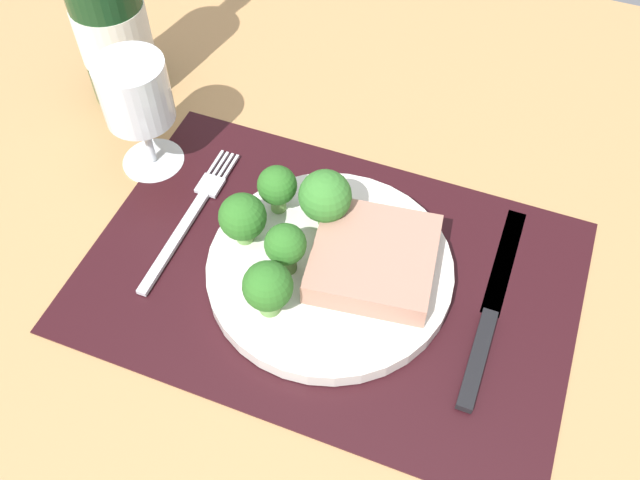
# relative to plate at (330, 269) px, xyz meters

# --- Properties ---
(ground_plane) EXTENTS (1.40, 1.10, 0.03)m
(ground_plane) POSITION_rel_plate_xyz_m (0.00, 0.00, -0.03)
(ground_plane) COLOR tan
(placemat) EXTENTS (0.46, 0.31, 0.00)m
(placemat) POSITION_rel_plate_xyz_m (0.00, 0.00, -0.01)
(placemat) COLOR black
(placemat) RESTS_ON ground_plane
(plate) EXTENTS (0.23, 0.23, 0.02)m
(plate) POSITION_rel_plate_xyz_m (0.00, 0.00, 0.00)
(plate) COLOR silver
(plate) RESTS_ON placemat
(steak) EXTENTS (0.12, 0.12, 0.03)m
(steak) POSITION_rel_plate_xyz_m (0.04, 0.01, 0.02)
(steak) COLOR tan
(steak) RESTS_ON plate
(broccoli_center) EXTENTS (0.04, 0.04, 0.06)m
(broccoli_center) POSITION_rel_plate_xyz_m (-0.04, -0.02, 0.04)
(broccoli_center) COLOR #5B8942
(broccoli_center) RESTS_ON plate
(broccoli_front_edge) EXTENTS (0.04, 0.04, 0.05)m
(broccoli_front_edge) POSITION_rel_plate_xyz_m (-0.07, 0.05, 0.04)
(broccoli_front_edge) COLOR #6B994C
(broccoli_front_edge) RESTS_ON plate
(broccoli_near_steak) EXTENTS (0.04, 0.04, 0.06)m
(broccoli_near_steak) POSITION_rel_plate_xyz_m (-0.03, -0.06, 0.04)
(broccoli_near_steak) COLOR #6B994C
(broccoli_near_steak) RESTS_ON plate
(broccoli_near_fork) EXTENTS (0.05, 0.05, 0.06)m
(broccoli_near_fork) POSITION_rel_plate_xyz_m (-0.02, 0.05, 0.05)
(broccoli_near_fork) COLOR #6B994C
(broccoli_near_fork) RESTS_ON plate
(broccoli_back_left) EXTENTS (0.04, 0.04, 0.05)m
(broccoli_back_left) POSITION_rel_plate_xyz_m (-0.09, 0.00, 0.04)
(broccoli_back_left) COLOR #6B994C
(broccoli_back_left) RESTS_ON plate
(fork) EXTENTS (0.02, 0.19, 0.01)m
(fork) POSITION_rel_plate_xyz_m (-0.15, 0.01, -0.01)
(fork) COLOR silver
(fork) RESTS_ON placemat
(knife) EXTENTS (0.02, 0.23, 0.01)m
(knife) POSITION_rel_plate_xyz_m (0.15, 0.01, -0.00)
(knife) COLOR black
(knife) RESTS_ON placemat
(wine_bottle) EXTENTS (0.08, 0.08, 0.27)m
(wine_bottle) POSITION_rel_plate_xyz_m (-0.31, 0.16, 0.09)
(wine_bottle) COLOR #143819
(wine_bottle) RESTS_ON ground_plane
(wine_glass) EXTENTS (0.07, 0.07, 0.13)m
(wine_glass) POSITION_rel_plate_xyz_m (-0.23, 0.07, 0.08)
(wine_glass) COLOR silver
(wine_glass) RESTS_ON ground_plane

